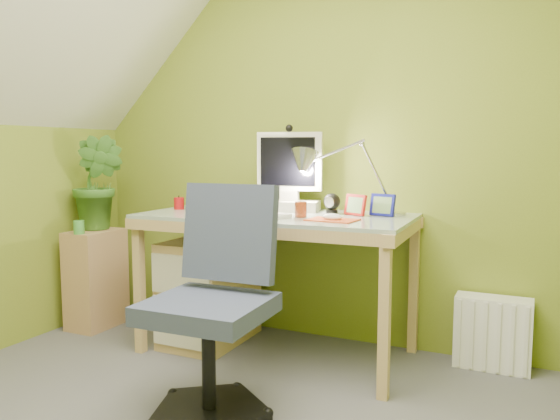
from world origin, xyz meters
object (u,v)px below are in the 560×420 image
at_px(potted_plant, 98,183).
at_px(task_chair, 208,304).
at_px(monitor, 290,169).
at_px(side_ledge, 96,279).
at_px(desk, 277,284).
at_px(radiator, 493,333).
at_px(desk_lamp, 365,161).

bearing_deg(potted_plant, task_chair, -30.57).
height_order(monitor, potted_plant, monitor).
height_order(side_ledge, potted_plant, potted_plant).
relative_size(desk, monitor, 3.01).
distance_m(desk, side_ledge, 1.28).
relative_size(potted_plant, radiator, 1.60).
height_order(desk_lamp, potted_plant, desk_lamp).
relative_size(monitor, desk_lamp, 0.83).
bearing_deg(monitor, radiator, -8.43).
bearing_deg(desk_lamp, desk, -163.65).
distance_m(task_chair, radiator, 1.56).
bearing_deg(monitor, desk_lamp, -12.97).
bearing_deg(side_ledge, monitor, 11.58).
bearing_deg(radiator, side_ledge, -171.66).
xyz_separation_m(side_ledge, potted_plant, (0.00, 0.05, 0.63)).
relative_size(desk, task_chair, 1.48).
height_order(desk, task_chair, task_chair).
height_order(desk, potted_plant, potted_plant).
distance_m(monitor, radiator, 1.43).
distance_m(desk, radiator, 1.19).
height_order(desk, side_ledge, desk).
relative_size(desk, potted_plant, 2.43).
xyz_separation_m(monitor, potted_plant, (-1.27, -0.21, -0.10)).
distance_m(desk, potted_plant, 1.38).
xyz_separation_m(desk_lamp, radiator, (0.69, 0.09, -0.90)).
distance_m(desk, desk_lamp, 0.85).
height_order(desk_lamp, side_ledge, desk_lamp).
distance_m(desk, task_chair, 0.83).
bearing_deg(task_chair, side_ledge, 149.10).
bearing_deg(radiator, task_chair, -134.53).
bearing_deg(task_chair, monitor, 91.70).
xyz_separation_m(desk_lamp, side_ledge, (-1.72, -0.26, -0.78)).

